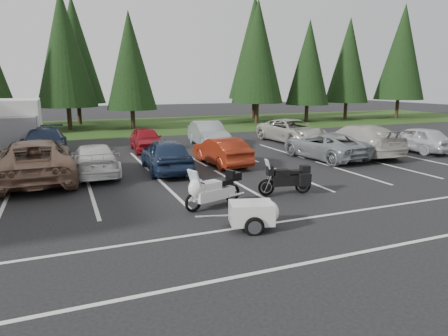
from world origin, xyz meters
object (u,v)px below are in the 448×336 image
(car_near_8, at_px, (416,139))
(touring_motorcycle, at_px, (214,187))
(car_near_6, at_px, (324,146))
(box_truck, at_px, (17,126))
(car_near_2, at_px, (35,160))
(cargo_trailer, at_px, (251,216))
(car_far_2, at_px, (146,139))
(car_far_3, at_px, (208,134))
(car_far_1, at_px, (44,143))
(car_far_4, at_px, (292,131))
(car_near_4, at_px, (166,155))
(adventure_motorcycle, at_px, (285,176))
(car_near_7, at_px, (358,140))
(car_near_3, at_px, (95,160))
(car_near_5, at_px, (221,151))

(car_near_8, height_order, touring_motorcycle, car_near_8)
(car_near_6, bearing_deg, car_near_8, 173.66)
(box_truck, bearing_deg, car_near_2, -81.30)
(touring_motorcycle, bearing_deg, cargo_trailer, -101.71)
(car_far_2, relative_size, car_far_3, 0.86)
(box_truck, height_order, car_far_3, box_truck)
(car_far_1, xyz_separation_m, car_far_2, (5.35, 0.07, -0.09))
(car_near_6, xyz_separation_m, car_far_2, (-7.96, 5.97, -0.01))
(car_far_4, bearing_deg, car_near_4, -155.76)
(car_near_6, bearing_deg, adventure_motorcycle, 38.04)
(car_far_3, bearing_deg, car_far_4, -1.54)
(car_near_8, relative_size, car_far_2, 1.07)
(car_near_4, xyz_separation_m, car_near_6, (8.27, -0.13, -0.06))
(car_far_4, bearing_deg, cargo_trailer, -130.67)
(car_near_6, xyz_separation_m, car_near_7, (2.38, 0.32, 0.15))
(car_far_1, distance_m, car_far_2, 5.35)
(car_far_1, bearing_deg, car_near_3, -66.86)
(car_near_2, distance_m, car_near_5, 8.03)
(car_far_1, xyz_separation_m, touring_motorcycle, (5.14, -11.39, -0.10))
(car_near_7, xyz_separation_m, car_far_4, (-0.79, 5.39, -0.08))
(car_near_2, distance_m, car_near_6, 13.50)
(car_far_3, distance_m, cargo_trailer, 14.53)
(box_truck, xyz_separation_m, cargo_trailer, (6.80, -16.19, -1.07))
(car_near_6, height_order, car_far_3, car_far_3)
(car_near_4, xyz_separation_m, adventure_motorcycle, (2.91, -5.22, -0.09))
(box_truck, height_order, car_far_2, box_truck)
(box_truck, xyz_separation_m, car_far_1, (1.43, -2.58, -0.68))
(car_near_3, relative_size, car_near_4, 1.04)
(touring_motorcycle, bearing_deg, car_near_2, 114.58)
(box_truck, height_order, cargo_trailer, box_truck)
(box_truck, bearing_deg, cargo_trailer, -67.23)
(car_far_4, bearing_deg, car_far_3, 168.88)
(car_near_5, height_order, car_far_3, car_far_3)
(car_near_3, bearing_deg, car_near_5, -179.61)
(car_near_3, distance_m, car_far_4, 13.80)
(car_near_6, relative_size, car_near_8, 1.17)
(car_near_7, relative_size, car_far_4, 1.06)
(car_near_3, distance_m, car_far_2, 6.28)
(car_near_4, xyz_separation_m, car_far_4, (9.85, 5.58, 0.01))
(box_truck, xyz_separation_m, car_far_3, (10.68, -2.20, -0.69))
(box_truck, bearing_deg, touring_motorcycle, -64.83)
(car_near_2, bearing_deg, car_far_1, -93.99)
(box_truck, bearing_deg, car_far_2, -20.34)
(cargo_trailer, height_order, adventure_motorcycle, adventure_motorcycle)
(car_near_6, distance_m, adventure_motorcycle, 7.39)
(car_near_7, bearing_deg, car_near_3, 0.77)
(car_near_5, xyz_separation_m, car_far_1, (-7.84, 5.34, 0.11))
(car_far_1, xyz_separation_m, car_far_3, (9.26, 0.38, -0.01))
(car_far_3, height_order, cargo_trailer, car_far_3)
(car_near_2, bearing_deg, car_far_3, -150.04)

